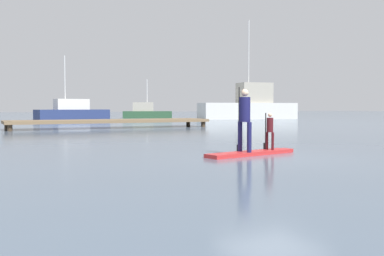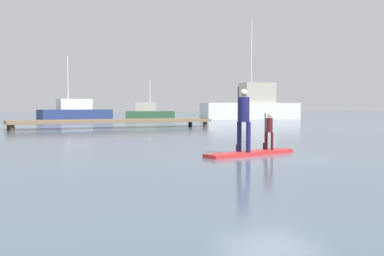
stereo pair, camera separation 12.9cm
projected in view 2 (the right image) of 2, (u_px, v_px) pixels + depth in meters
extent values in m
plane|color=slate|center=(271.00, 157.00, 11.54)|extent=(240.00, 240.00, 0.00)
cube|color=red|center=(249.00, 153.00, 11.94)|extent=(2.89, 1.06, 0.10)
cube|color=red|center=(285.00, 150.00, 12.83)|extent=(0.31, 0.40, 0.09)
cylinder|color=#19194C|center=(239.00, 137.00, 11.93)|extent=(0.12, 0.12, 0.81)
cylinder|color=#19194C|center=(248.00, 137.00, 11.65)|extent=(0.12, 0.12, 0.81)
cylinder|color=#19194C|center=(244.00, 109.00, 11.76)|extent=(0.35, 0.35, 0.67)
sphere|color=beige|center=(244.00, 93.00, 11.74)|extent=(0.19, 0.19, 0.19)
cylinder|color=black|center=(238.00, 119.00, 11.95)|extent=(0.03, 0.03, 1.76)
cube|color=black|center=(238.00, 148.00, 11.98)|extent=(0.06, 0.14, 0.18)
cylinder|color=#4C1419|center=(266.00, 141.00, 12.49)|extent=(0.08, 0.08, 0.50)
cylinder|color=#4C1419|center=(272.00, 141.00, 12.32)|extent=(0.08, 0.08, 0.50)
cylinder|color=#4C1419|center=(269.00, 125.00, 12.38)|extent=(0.22, 0.22, 0.41)
sphere|color=beige|center=(269.00, 115.00, 12.37)|extent=(0.12, 0.12, 0.12)
cylinder|color=black|center=(265.00, 131.00, 12.52)|extent=(0.03, 0.03, 1.04)
cube|color=black|center=(265.00, 146.00, 12.54)|extent=(0.06, 0.14, 0.18)
cube|color=silver|center=(250.00, 111.00, 49.16)|extent=(11.28, 4.96, 1.80)
cube|color=#B2AD9E|center=(257.00, 93.00, 49.30)|extent=(3.90, 3.02, 2.25)
cylinder|color=silver|center=(252.00, 52.00, 48.89)|extent=(0.12, 0.12, 6.95)
cube|color=navy|center=(76.00, 114.00, 47.74)|extent=(8.08, 3.62, 1.07)
cube|color=white|center=(75.00, 104.00, 47.63)|extent=(3.76, 2.10, 1.14)
cylinder|color=silver|center=(68.00, 77.00, 47.07)|extent=(0.12, 0.12, 4.63)
cube|color=#2D5638|center=(150.00, 115.00, 53.35)|extent=(6.01, 3.24, 0.85)
cube|color=#B2AD9E|center=(146.00, 107.00, 53.25)|extent=(2.70, 1.84, 1.08)
cylinder|color=silver|center=(150.00, 91.00, 53.22)|extent=(0.12, 0.12, 2.78)
cube|color=#846B4C|center=(113.00, 121.00, 27.79)|extent=(12.62, 2.89, 0.18)
cylinder|color=#473828|center=(12.00, 126.00, 24.14)|extent=(0.28, 0.28, 0.53)
cylinder|color=#473828|center=(9.00, 125.00, 26.19)|extent=(0.28, 0.28, 0.53)
cylinder|color=#473828|center=(205.00, 123.00, 29.41)|extent=(0.28, 0.28, 0.53)
cylinder|color=#473828|center=(190.00, 122.00, 31.46)|extent=(0.28, 0.28, 0.53)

